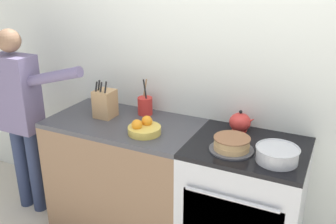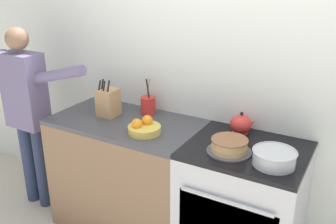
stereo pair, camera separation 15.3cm
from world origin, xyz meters
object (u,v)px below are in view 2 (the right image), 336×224
(stove_range, at_px, (242,210))
(fruit_bowl, at_px, (144,128))
(mixing_bowl, at_px, (274,158))
(person_baker, at_px, (27,105))
(layer_cake, at_px, (229,146))
(tea_kettle, at_px, (241,124))
(utensil_crock, at_px, (148,105))
(knife_block, at_px, (108,102))

(stove_range, relative_size, fruit_bowl, 4.07)
(mixing_bowl, height_order, person_baker, person_baker)
(layer_cake, height_order, person_baker, person_baker)
(tea_kettle, bearing_deg, person_baker, -168.07)
(stove_range, distance_m, tea_kettle, 0.58)
(layer_cake, relative_size, utensil_crock, 0.96)
(utensil_crock, bearing_deg, tea_kettle, 1.04)
(mixing_bowl, relative_size, knife_block, 0.87)
(mixing_bowl, height_order, utensil_crock, utensil_crock)
(stove_range, bearing_deg, mixing_bowl, -32.32)
(mixing_bowl, relative_size, fruit_bowl, 1.12)
(stove_range, distance_m, layer_cake, 0.52)
(person_baker, bearing_deg, utensil_crock, 24.24)
(stove_range, height_order, utensil_crock, utensil_crock)
(layer_cake, height_order, knife_block, knife_block)
(stove_range, distance_m, utensil_crock, 1.04)
(stove_range, height_order, layer_cake, layer_cake)
(mixing_bowl, distance_m, person_baker, 2.02)
(layer_cake, relative_size, fruit_bowl, 1.22)
(tea_kettle, xyz_separation_m, person_baker, (-1.71, -0.36, -0.06))
(stove_range, relative_size, layer_cake, 3.33)
(knife_block, bearing_deg, fruit_bowl, -19.01)
(tea_kettle, height_order, knife_block, knife_block)
(stove_range, distance_m, person_baker, 1.89)
(fruit_bowl, bearing_deg, utensil_crock, 117.72)
(fruit_bowl, bearing_deg, tea_kettle, 29.83)
(mixing_bowl, bearing_deg, stove_range, 147.68)
(knife_block, height_order, person_baker, person_baker)
(person_baker, bearing_deg, tea_kettle, 16.28)
(tea_kettle, relative_size, knife_block, 0.63)
(tea_kettle, xyz_separation_m, mixing_bowl, (0.32, -0.34, -0.02))
(knife_block, relative_size, person_baker, 0.19)
(layer_cake, distance_m, tea_kettle, 0.32)
(utensil_crock, bearing_deg, fruit_bowl, -62.28)
(tea_kettle, bearing_deg, mixing_bowl, -47.13)
(mixing_bowl, distance_m, utensil_crock, 1.12)
(layer_cake, relative_size, mixing_bowl, 1.09)
(knife_block, relative_size, utensil_crock, 1.02)
(knife_block, relative_size, fruit_bowl, 1.29)
(stove_range, bearing_deg, utensil_crock, 166.86)
(layer_cake, bearing_deg, knife_block, 172.89)
(utensil_crock, height_order, person_baker, person_baker)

